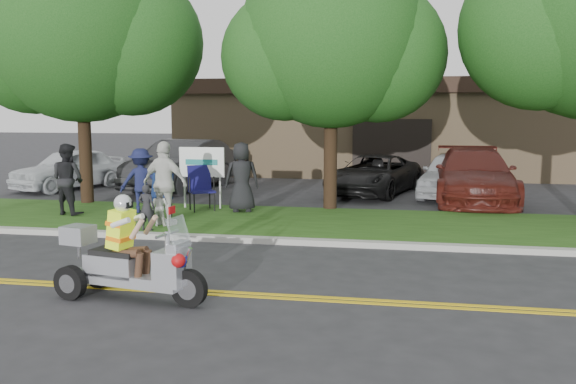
% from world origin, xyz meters
% --- Properties ---
extents(ground, '(120.00, 120.00, 0.00)m').
position_xyz_m(ground, '(0.00, 0.00, 0.00)').
color(ground, '#28282B').
rests_on(ground, ground).
extents(centerline_near, '(60.00, 0.10, 0.01)m').
position_xyz_m(centerline_near, '(0.00, -0.58, 0.01)').
color(centerline_near, gold).
rests_on(centerline_near, ground).
extents(centerline_far, '(60.00, 0.10, 0.01)m').
position_xyz_m(centerline_far, '(0.00, -0.42, 0.01)').
color(centerline_far, gold).
rests_on(centerline_far, ground).
extents(curb, '(60.00, 0.25, 0.12)m').
position_xyz_m(curb, '(0.00, 3.05, 0.06)').
color(curb, '#A8A89E').
rests_on(curb, ground).
extents(grass_verge, '(60.00, 4.00, 0.10)m').
position_xyz_m(grass_verge, '(0.00, 5.20, 0.06)').
color(grass_verge, '#214412').
rests_on(grass_verge, ground).
extents(commercial_building, '(18.00, 8.20, 4.00)m').
position_xyz_m(commercial_building, '(2.00, 18.98, 2.01)').
color(commercial_building, '#9E7F5B').
rests_on(commercial_building, ground).
extents(tree_left, '(6.62, 5.40, 7.78)m').
position_xyz_m(tree_left, '(-6.44, 7.03, 4.85)').
color(tree_left, '#332114').
rests_on(tree_left, ground).
extents(tree_mid, '(5.88, 4.80, 7.05)m').
position_xyz_m(tree_mid, '(0.55, 7.23, 4.43)').
color(tree_mid, '#332114').
rests_on(tree_mid, ground).
extents(business_sign, '(1.25, 0.06, 1.75)m').
position_xyz_m(business_sign, '(-2.90, 6.60, 1.26)').
color(business_sign, silver).
rests_on(business_sign, ground).
extents(trike_scooter, '(2.35, 0.97, 1.54)m').
position_xyz_m(trike_scooter, '(-1.52, -0.99, 0.54)').
color(trike_scooter, black).
rests_on(trike_scooter, ground).
extents(lawn_chair_a, '(0.62, 0.64, 1.07)m').
position_xyz_m(lawn_chair_a, '(-3.48, 5.08, 0.71)').
color(lawn_chair_a, black).
rests_on(lawn_chair_a, grass_verge).
extents(lawn_chair_b, '(0.87, 0.87, 1.18)m').
position_xyz_m(lawn_chair_b, '(-2.85, 6.30, 0.77)').
color(lawn_chair_b, black).
rests_on(lawn_chair_b, grass_verge).
extents(spectator_adult_mid, '(1.03, 0.89, 1.80)m').
position_xyz_m(spectator_adult_mid, '(-5.92, 5.01, 1.00)').
color(spectator_adult_mid, black).
rests_on(spectator_adult_mid, grass_verge).
extents(spectator_adult_right, '(1.21, 0.71, 1.93)m').
position_xyz_m(spectator_adult_right, '(-2.94, 4.05, 1.07)').
color(spectator_adult_right, silver).
rests_on(spectator_adult_right, grass_verge).
extents(spectator_chair_a, '(1.22, 0.96, 1.66)m').
position_xyz_m(spectator_chair_a, '(-4.21, 5.62, 0.93)').
color(spectator_chair_a, '#181C43').
rests_on(spectator_chair_a, grass_verge).
extents(spectator_chair_b, '(1.02, 0.82, 1.82)m').
position_xyz_m(spectator_chair_b, '(-1.70, 6.23, 1.01)').
color(spectator_chair_b, black).
rests_on(spectator_chair_b, grass_verge).
extents(child_left, '(0.38, 0.26, 1.02)m').
position_xyz_m(child_left, '(-3.12, 3.40, 0.61)').
color(child_left, black).
rests_on(child_left, grass_verge).
extents(child_right, '(0.43, 0.34, 0.87)m').
position_xyz_m(child_right, '(-3.05, 3.96, 0.54)').
color(child_right, white).
rests_on(child_right, grass_verge).
extents(parked_car_far_left, '(3.14, 4.51, 1.43)m').
position_xyz_m(parked_car_far_left, '(-9.00, 10.42, 0.71)').
color(parked_car_far_left, silver).
rests_on(parked_car_far_left, ground).
extents(parked_car_left, '(2.72, 5.45, 1.72)m').
position_xyz_m(parked_car_left, '(-5.08, 10.95, 0.86)').
color(parked_car_left, '#29292B').
rests_on(parked_car_left, ground).
extents(parked_car_mid, '(3.38, 5.01, 1.28)m').
position_xyz_m(parked_car_mid, '(1.50, 10.97, 0.64)').
color(parked_car_mid, black).
rests_on(parked_car_mid, ground).
extents(parked_car_right, '(2.37, 5.57, 1.60)m').
position_xyz_m(parked_car_right, '(4.50, 9.70, 0.80)').
color(parked_car_right, '#531A13').
rests_on(parked_car_right, ground).
extents(parked_car_far_right, '(2.67, 4.52, 1.44)m').
position_xyz_m(parked_car_far_right, '(4.00, 10.80, 0.72)').
color(parked_car_far_right, '#B9BCC0').
rests_on(parked_car_far_right, ground).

